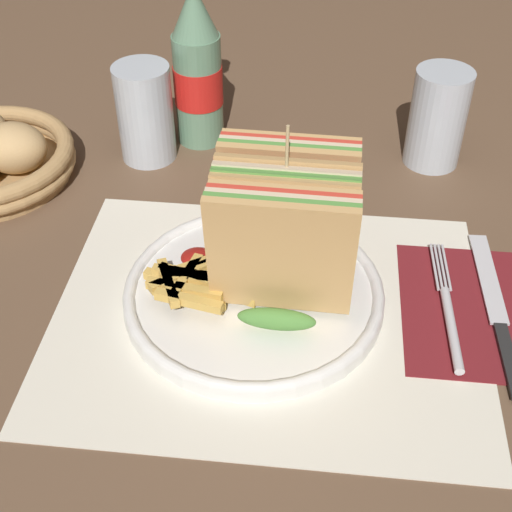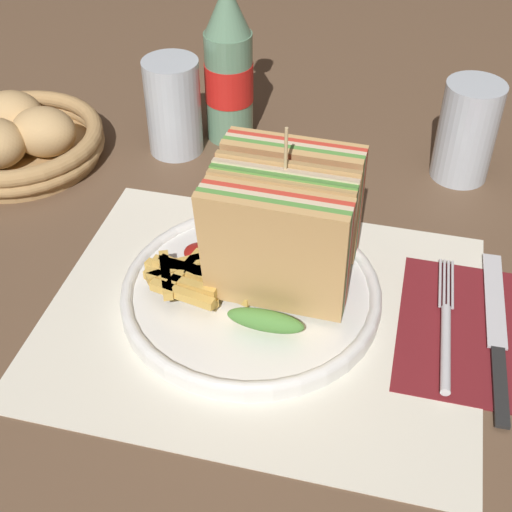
{
  "view_description": "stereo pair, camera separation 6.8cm",
  "coord_description": "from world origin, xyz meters",
  "px_view_note": "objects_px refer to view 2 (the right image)",
  "views": [
    {
      "loc": [
        0.04,
        -0.51,
        0.49
      ],
      "look_at": [
        -0.02,
        0.0,
        0.04
      ],
      "focal_mm": 50.0,
      "sensor_mm": 36.0,
      "label": 1
    },
    {
      "loc": [
        0.11,
        -0.5,
        0.49
      ],
      "look_at": [
        -0.02,
        0.0,
        0.04
      ],
      "focal_mm": 50.0,
      "sensor_mm": 36.0,
      "label": 2
    }
  ],
  "objects_px": {
    "coke_bottle_near": "(229,67)",
    "glass_far": "(174,112)",
    "plate_main": "(251,292)",
    "club_sandwich": "(283,230)",
    "glass_near": "(467,131)",
    "fork": "(446,333)",
    "knife": "(497,333)",
    "bread_basket": "(18,139)"
  },
  "relations": [
    {
      "from": "plate_main",
      "to": "glass_far",
      "type": "relative_size",
      "value": 2.11
    },
    {
      "from": "club_sandwich",
      "to": "bread_basket",
      "type": "bearing_deg",
      "value": 156.05
    },
    {
      "from": "club_sandwich",
      "to": "coke_bottle_near",
      "type": "distance_m",
      "value": 0.3
    },
    {
      "from": "fork",
      "to": "glass_far",
      "type": "relative_size",
      "value": 1.45
    },
    {
      "from": "fork",
      "to": "bread_basket",
      "type": "height_order",
      "value": "bread_basket"
    },
    {
      "from": "coke_bottle_near",
      "to": "fork",
      "type": "bearing_deg",
      "value": -46.27
    },
    {
      "from": "club_sandwich",
      "to": "coke_bottle_near",
      "type": "height_order",
      "value": "coke_bottle_near"
    },
    {
      "from": "plate_main",
      "to": "fork",
      "type": "xyz_separation_m",
      "value": [
        0.19,
        -0.01,
        -0.0
      ]
    },
    {
      "from": "glass_near",
      "to": "fork",
      "type": "bearing_deg",
      "value": -90.83
    },
    {
      "from": "glass_near",
      "to": "bread_basket",
      "type": "relative_size",
      "value": 0.58
    },
    {
      "from": "plate_main",
      "to": "bread_basket",
      "type": "height_order",
      "value": "bread_basket"
    },
    {
      "from": "fork",
      "to": "glass_far",
      "type": "height_order",
      "value": "glass_far"
    },
    {
      "from": "club_sandwich",
      "to": "glass_far",
      "type": "xyz_separation_m",
      "value": [
        -0.18,
        0.23,
        -0.03
      ]
    },
    {
      "from": "coke_bottle_near",
      "to": "bread_basket",
      "type": "relative_size",
      "value": 1.08
    },
    {
      "from": "club_sandwich",
      "to": "glass_near",
      "type": "distance_m",
      "value": 0.3
    },
    {
      "from": "knife",
      "to": "coke_bottle_near",
      "type": "relative_size",
      "value": 0.98
    },
    {
      "from": "club_sandwich",
      "to": "bread_basket",
      "type": "distance_m",
      "value": 0.4
    },
    {
      "from": "glass_far",
      "to": "fork",
      "type": "bearing_deg",
      "value": -36.25
    },
    {
      "from": "knife",
      "to": "glass_near",
      "type": "xyz_separation_m",
      "value": [
        -0.04,
        0.26,
        0.05
      ]
    },
    {
      "from": "fork",
      "to": "glass_near",
      "type": "distance_m",
      "value": 0.28
    },
    {
      "from": "glass_far",
      "to": "coke_bottle_near",
      "type": "bearing_deg",
      "value": 39.35
    },
    {
      "from": "plate_main",
      "to": "glass_far",
      "type": "xyz_separation_m",
      "value": [
        -0.16,
        0.24,
        0.04
      ]
    },
    {
      "from": "coke_bottle_near",
      "to": "glass_far",
      "type": "height_order",
      "value": "coke_bottle_near"
    },
    {
      "from": "fork",
      "to": "knife",
      "type": "distance_m",
      "value": 0.05
    },
    {
      "from": "bread_basket",
      "to": "glass_near",
      "type": "bearing_deg",
      "value": 9.96
    },
    {
      "from": "coke_bottle_near",
      "to": "glass_far",
      "type": "bearing_deg",
      "value": -140.65
    },
    {
      "from": "plate_main",
      "to": "fork",
      "type": "distance_m",
      "value": 0.19
    },
    {
      "from": "knife",
      "to": "glass_near",
      "type": "distance_m",
      "value": 0.27
    },
    {
      "from": "knife",
      "to": "bread_basket",
      "type": "distance_m",
      "value": 0.59
    },
    {
      "from": "knife",
      "to": "coke_bottle_near",
      "type": "bearing_deg",
      "value": 137.44
    },
    {
      "from": "knife",
      "to": "glass_far",
      "type": "distance_m",
      "value": 0.46
    },
    {
      "from": "glass_near",
      "to": "glass_far",
      "type": "distance_m",
      "value": 0.35
    },
    {
      "from": "glass_far",
      "to": "club_sandwich",
      "type": "bearing_deg",
      "value": -51.04
    },
    {
      "from": "glass_far",
      "to": "glass_near",
      "type": "bearing_deg",
      "value": 4.25
    },
    {
      "from": "glass_near",
      "to": "coke_bottle_near",
      "type": "bearing_deg",
      "value": 175.8
    },
    {
      "from": "plate_main",
      "to": "club_sandwich",
      "type": "height_order",
      "value": "club_sandwich"
    },
    {
      "from": "glass_far",
      "to": "bread_basket",
      "type": "bearing_deg",
      "value": -159.58
    },
    {
      "from": "plate_main",
      "to": "fork",
      "type": "relative_size",
      "value": 1.46
    },
    {
      "from": "fork",
      "to": "knife",
      "type": "xyz_separation_m",
      "value": [
        0.05,
        0.01,
        -0.0
      ]
    },
    {
      "from": "coke_bottle_near",
      "to": "glass_near",
      "type": "relative_size",
      "value": 1.88
    },
    {
      "from": "plate_main",
      "to": "club_sandwich",
      "type": "distance_m",
      "value": 0.08
    },
    {
      "from": "plate_main",
      "to": "knife",
      "type": "height_order",
      "value": "plate_main"
    }
  ]
}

